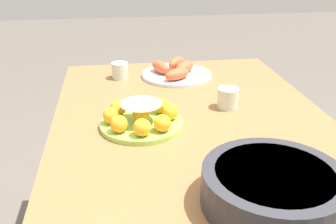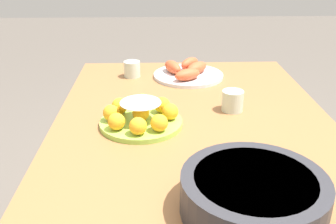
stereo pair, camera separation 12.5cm
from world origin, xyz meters
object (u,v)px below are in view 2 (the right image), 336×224
at_px(dining_table, 193,149).
at_px(cup_far, 233,101).
at_px(serving_bowl, 253,193).
at_px(cup_near, 132,69).
at_px(cake_plate, 141,116).
at_px(seafood_platter, 188,72).

distance_m(dining_table, cup_far, 0.21).
bearing_deg(serving_bowl, cup_near, -161.45).
height_order(dining_table, cake_plate, cake_plate).
xyz_separation_m(cake_plate, seafood_platter, (-0.47, 0.19, -0.01)).
distance_m(cake_plate, cup_far, 0.33).
xyz_separation_m(seafood_platter, cup_far, (0.36, 0.13, 0.01)).
bearing_deg(dining_table, serving_bowl, 10.23).
relative_size(dining_table, cup_far, 17.89).
xyz_separation_m(serving_bowl, cup_far, (-0.55, 0.06, -0.01)).
bearing_deg(cup_far, dining_table, -58.53).
distance_m(cake_plate, cup_near, 0.48).
xyz_separation_m(dining_table, cake_plate, (0.02, -0.17, 0.14)).
bearing_deg(dining_table, cake_plate, -82.62).
bearing_deg(seafood_platter, cup_far, 19.35).
relative_size(seafood_platter, cup_near, 4.31).
height_order(dining_table, cup_near, cup_near).
xyz_separation_m(dining_table, serving_bowl, (0.46, 0.08, 0.15)).
xyz_separation_m(cake_plate, serving_bowl, (0.44, 0.26, 0.01)).
height_order(dining_table, cup_far, cup_far).
bearing_deg(cup_near, dining_table, 26.19).
relative_size(dining_table, serving_bowl, 4.14).
relative_size(cake_plate, cup_near, 3.82).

